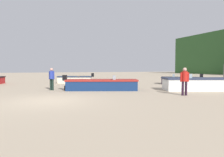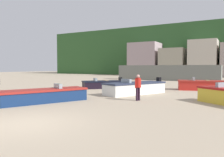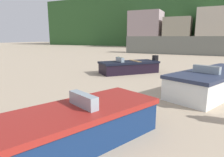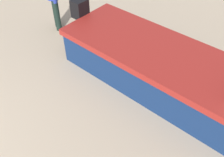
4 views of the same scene
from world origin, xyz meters
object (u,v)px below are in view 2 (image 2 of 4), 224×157
object	(u,v)px
boat_white_5	(135,88)
boat_black_8	(102,84)
beach_walker_distant	(138,85)
boat_navy_0	(44,95)
boat_red_7	(202,85)

from	to	relation	value
boat_white_5	boat_black_8	size ratio (longest dim) A/B	1.43
boat_black_8	beach_walker_distant	distance (m)	8.67
boat_white_5	boat_navy_0	bearing A→B (deg)	88.73
boat_red_7	boat_black_8	xyz separation A→B (m)	(-8.85, -2.89, -0.07)
boat_navy_0	beach_walker_distant	bearing A→B (deg)	59.67
boat_white_5	boat_black_8	bearing A→B (deg)	-6.25
boat_black_8	boat_white_5	bearing A→B (deg)	-168.13
boat_white_5	beach_walker_distant	world-z (taller)	beach_walker_distant
boat_white_5	beach_walker_distant	xyz separation A→B (m)	(1.53, -3.07, 0.49)
boat_navy_0	boat_white_5	xyz separation A→B (m)	(3.06, 6.42, 0.06)
boat_white_5	boat_black_8	xyz separation A→B (m)	(-4.80, 2.82, -0.08)
boat_navy_0	boat_red_7	bearing A→B (deg)	83.21
boat_white_5	beach_walker_distant	size ratio (longest dim) A/B	3.32
boat_black_8	beach_walker_distant	xyz separation A→B (m)	(6.33, -5.89, 0.57)
boat_navy_0	boat_white_5	distance (m)	7.11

